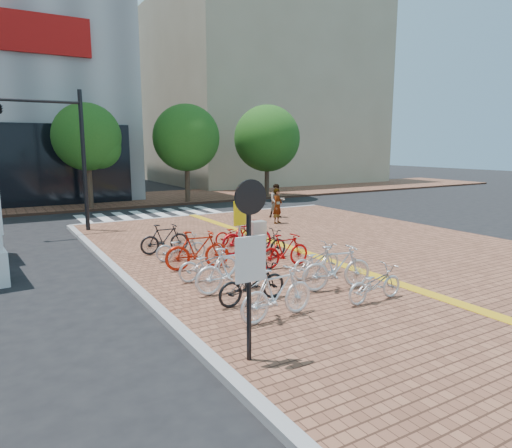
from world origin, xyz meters
TOP-DOWN VIEW (x-y plane):
  - ground at (0.00, 0.00)m, footprint 120.00×120.00m
  - kerb_west at (-4.00, -5.00)m, footprint 0.25×34.00m
  - kerb_north at (3.00, 12.00)m, footprint 14.00×0.25m
  - far_sidewalk at (0.00, 21.00)m, footprint 70.00×8.00m
  - building_beige at (18.00, 32.00)m, footprint 20.00×18.00m
  - crosswalk at (0.50, 14.00)m, footprint 7.50×4.00m
  - street_trees at (5.04, 17.45)m, footprint 16.20×4.60m
  - bike_0 at (-2.09, -2.35)m, footprint 1.88×0.69m
  - bike_1 at (-2.03, -1.20)m, footprint 1.82×0.73m
  - bike_2 at (-2.09, -0.28)m, footprint 1.92×0.58m
  - bike_3 at (-2.14, 0.97)m, footprint 1.70×0.63m
  - bike_4 at (-1.96, 2.10)m, footprint 1.97×0.85m
  - bike_5 at (-1.99, 3.35)m, footprint 1.65×0.72m
  - bike_6 at (-2.11, 4.50)m, footprint 1.67×0.51m
  - bike_7 at (0.46, -2.57)m, footprint 1.62×0.59m
  - bike_8 at (0.26, -1.45)m, footprint 1.97×0.91m
  - bike_9 at (0.55, -0.28)m, footprint 1.79×0.81m
  - bike_10 at (0.37, 1.00)m, footprint 1.68×0.49m
  - bike_11 at (0.29, 2.13)m, footprint 1.83×0.74m
  - bike_12 at (0.27, 3.09)m, footprint 1.91×0.55m
  - bike_13 at (0.50, 4.42)m, footprint 1.62×0.60m
  - pedestrian_a at (4.41, 7.58)m, footprint 0.71×0.64m
  - pedestrian_b at (5.38, 9.11)m, footprint 0.99×0.88m
  - utility_box at (0.57, 2.93)m, footprint 0.51×0.38m
  - yellow_sign at (-0.18, 2.77)m, footprint 0.50×0.18m
  - notice_sign at (-3.50, -3.68)m, footprint 0.56×0.12m
  - traffic_light_pole at (-4.84, 10.31)m, footprint 3.13×1.20m

SIDE VIEW (x-z plane):
  - ground at x=0.00m, z-range 0.00..0.00m
  - crosswalk at x=0.50m, z-range 0.00..0.01m
  - far_sidewalk at x=0.00m, z-range 0.00..0.15m
  - kerb_west at x=-4.00m, z-range 0.00..0.15m
  - kerb_north at x=3.00m, z-range 0.00..0.15m
  - bike_5 at x=-1.99m, z-range 0.15..0.99m
  - bike_13 at x=0.50m, z-range 0.15..0.99m
  - bike_7 at x=0.46m, z-range 0.15..1.00m
  - bike_3 at x=-2.14m, z-range 0.15..1.04m
  - bike_9 at x=0.55m, z-range 0.15..1.06m
  - bike_1 at x=-2.03m, z-range 0.15..1.09m
  - bike_11 at x=0.29m, z-range 0.15..1.09m
  - bike_6 at x=-2.11m, z-range 0.15..1.15m
  - bike_10 at x=0.37m, z-range 0.15..1.16m
  - utility_box at x=0.57m, z-range 0.15..1.24m
  - bike_0 at x=-2.09m, z-range 0.15..1.26m
  - bike_8 at x=0.26m, z-range 0.15..1.29m
  - bike_12 at x=0.27m, z-range 0.15..1.30m
  - bike_2 at x=-2.09m, z-range 0.15..1.30m
  - bike_4 at x=-1.96m, z-range 0.15..1.30m
  - pedestrian_a at x=4.41m, z-range 0.15..1.78m
  - pedestrian_b at x=5.38m, z-range 0.15..1.82m
  - yellow_sign at x=-0.18m, z-range 0.51..2.35m
  - notice_sign at x=-3.50m, z-range 0.55..3.60m
  - street_trees at x=5.04m, z-range 0.92..7.27m
  - traffic_light_pole at x=-4.84m, z-range 1.26..7.08m
  - building_beige at x=18.00m, z-range 0.00..18.00m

